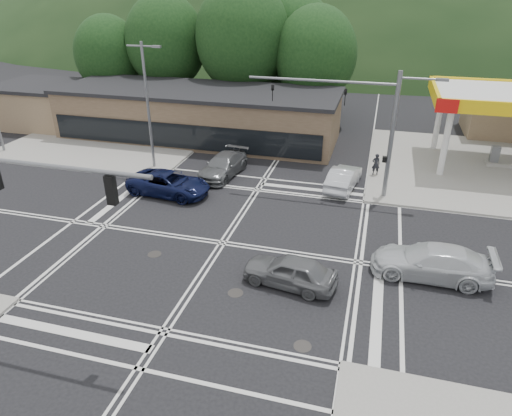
% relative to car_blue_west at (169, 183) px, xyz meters
% --- Properties ---
extents(ground, '(120.00, 120.00, 0.00)m').
position_rel_car_blue_west_xyz_m(ground, '(5.41, -5.00, -0.76)').
color(ground, black).
rests_on(ground, ground).
extents(sidewalk_ne, '(16.00, 16.00, 0.15)m').
position_rel_car_blue_west_xyz_m(sidewalk_ne, '(20.41, 10.00, -0.68)').
color(sidewalk_ne, gray).
rests_on(sidewalk_ne, ground).
extents(sidewalk_nw, '(16.00, 16.00, 0.15)m').
position_rel_car_blue_west_xyz_m(sidewalk_nw, '(-9.59, 10.00, -0.68)').
color(sidewalk_nw, gray).
rests_on(sidewalk_nw, ground).
extents(commercial_row, '(24.00, 8.00, 4.00)m').
position_rel_car_blue_west_xyz_m(commercial_row, '(-2.59, 12.00, 1.24)').
color(commercial_row, brown).
rests_on(commercial_row, ground).
extents(commercial_nw, '(8.00, 7.00, 3.60)m').
position_rel_car_blue_west_xyz_m(commercial_nw, '(-18.59, 12.00, 1.04)').
color(commercial_nw, '#846B4F').
rests_on(commercial_nw, ground).
extents(hill_north, '(252.00, 126.00, 140.00)m').
position_rel_car_blue_west_xyz_m(hill_north, '(5.41, 85.00, -0.76)').
color(hill_north, '#1A3116').
rests_on(hill_north, ground).
extents(tree_n_a, '(8.00, 8.00, 11.75)m').
position_rel_car_blue_west_xyz_m(tree_n_a, '(-8.59, 19.00, 6.38)').
color(tree_n_a, '#382619').
rests_on(tree_n_a, ground).
extents(tree_n_b, '(9.00, 9.00, 12.98)m').
position_rel_car_blue_west_xyz_m(tree_n_b, '(-0.59, 19.00, 7.03)').
color(tree_n_b, '#382619').
rests_on(tree_n_b, ground).
extents(tree_n_c, '(7.60, 7.60, 10.87)m').
position_rel_car_blue_west_xyz_m(tree_n_c, '(6.41, 19.00, 5.73)').
color(tree_n_c, '#382619').
rests_on(tree_n_c, ground).
extents(tree_n_d, '(6.80, 6.80, 9.76)m').
position_rel_car_blue_west_xyz_m(tree_n_d, '(-14.59, 18.00, 5.08)').
color(tree_n_d, '#382619').
rests_on(tree_n_d, ground).
extents(tree_n_e, '(8.40, 8.40, 11.98)m').
position_rel_car_blue_west_xyz_m(tree_n_e, '(3.41, 23.00, 6.38)').
color(tree_n_e, '#382619').
rests_on(tree_n_e, ground).
extents(streetlight_nw, '(2.50, 0.25, 9.00)m').
position_rel_car_blue_west_xyz_m(streetlight_nw, '(-3.03, 4.00, 4.29)').
color(streetlight_nw, slate).
rests_on(streetlight_nw, ground).
extents(signal_mast_ne, '(11.65, 0.30, 8.00)m').
position_rel_car_blue_west_xyz_m(signal_mast_ne, '(12.35, 3.20, 4.31)').
color(signal_mast_ne, slate).
rests_on(signal_mast_ne, ground).
extents(car_blue_west, '(5.68, 3.03, 1.52)m').
position_rel_car_blue_west_xyz_m(car_blue_west, '(0.00, 0.00, 0.00)').
color(car_blue_west, '#0C1135').
rests_on(car_blue_west, ground).
extents(car_grey_center, '(4.55, 2.39, 1.47)m').
position_rel_car_blue_west_xyz_m(car_grey_center, '(9.62, -7.71, -0.02)').
color(car_grey_center, slate).
rests_on(car_grey_center, ground).
extents(car_silver_east, '(5.55, 2.33, 1.60)m').
position_rel_car_blue_west_xyz_m(car_silver_east, '(15.89, -5.30, 0.04)').
color(car_silver_east, silver).
rests_on(car_silver_east, ground).
extents(car_queue_a, '(2.24, 4.72, 1.49)m').
position_rel_car_blue_west_xyz_m(car_queue_a, '(10.91, 4.00, -0.01)').
color(car_queue_a, silver).
rests_on(car_queue_a, ground).
extents(car_queue_b, '(2.32, 4.64, 1.52)m').
position_rel_car_blue_west_xyz_m(car_queue_b, '(6.41, 11.97, 0.00)').
color(car_queue_b, silver).
rests_on(car_queue_b, ground).
extents(car_northbound, '(2.77, 5.41, 1.50)m').
position_rel_car_blue_west_xyz_m(car_northbound, '(2.37, 4.00, -0.01)').
color(car_northbound, '#585A5C').
rests_on(car_northbound, ground).
extents(pedestrian, '(0.64, 0.50, 1.56)m').
position_rel_car_blue_west_xyz_m(pedestrian, '(12.91, 6.69, 0.17)').
color(pedestrian, black).
rests_on(pedestrian, sidewalk_ne).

